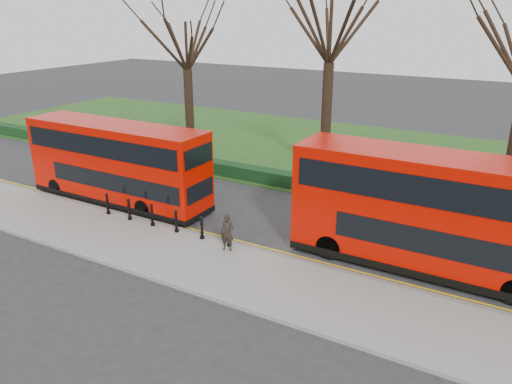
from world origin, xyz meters
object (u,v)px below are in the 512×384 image
Objects in this scene: bus_lead at (117,164)px; bus_rear at (444,216)px; bollard_row at (164,218)px; pedestrian at (227,233)px.

bus_rear is at bearing 2.36° from bus_lead.
bus_lead is 0.91× the size of bus_rear.
bus_rear is (15.81, 0.65, 0.21)m from bus_lead.
bollard_row is at bearing -167.98° from bus_rear.
bus_lead is 15.82m from bus_rear.
pedestrian is at bearing -5.49° from bollard_row.
bus_rear reaches higher than bus_lead.
bus_lead is (-4.41, 1.78, 1.42)m from bollard_row.
bus_rear is (11.39, 2.43, 1.63)m from bollard_row.
bollard_row is 4.97m from bus_lead.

